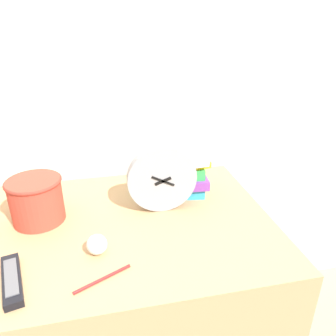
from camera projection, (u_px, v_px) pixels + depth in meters
wall_back at (90, 64)px, 1.21m from camera, size 6.00×0.04×2.40m
desk at (112, 313)px, 1.19m from camera, size 1.07×0.69×0.76m
desk_clock at (162, 179)px, 1.07m from camera, size 0.23×0.03×0.23m
book_stack at (175, 173)px, 1.20m from camera, size 0.26×0.20×0.15m
basket at (36, 199)px, 1.02m from camera, size 0.17×0.17×0.14m
tv_remote at (12, 280)px, 0.80m from camera, size 0.09×0.19×0.02m
crumpled_paper_ball at (97, 244)px, 0.89m from camera, size 0.06×0.06×0.06m
pen at (103, 279)px, 0.81m from camera, size 0.14×0.07×0.01m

